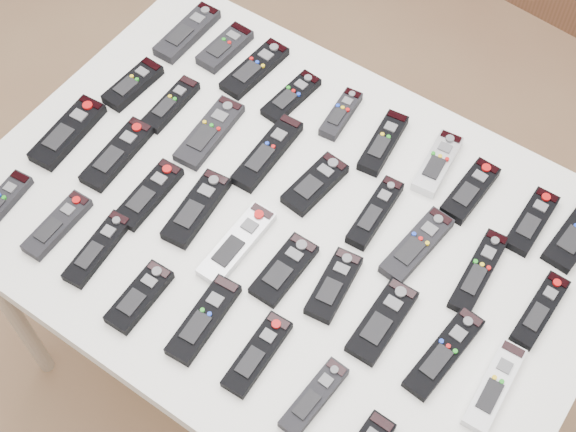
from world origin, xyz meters
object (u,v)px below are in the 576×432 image
Objects in this scene: remote_8 at (532,221)px; remote_31 at (98,249)px; remote_17 at (479,272)px; remote_21 at (149,194)px; remote_10 at (133,84)px; table at (288,236)px; remote_32 at (140,297)px; remote_35 at (314,398)px; remote_0 at (187,33)px; remote_34 at (257,354)px; remote_30 at (57,225)px; remote_18 at (540,310)px; remote_13 at (268,153)px; remote_11 at (171,104)px; remote_15 at (375,213)px; remote_23 at (237,244)px; remote_26 at (382,321)px; remote_14 at (315,184)px; remote_24 at (284,270)px; remote_4 at (341,114)px; remote_27 at (444,353)px; remote_7 at (470,191)px; remote_6 at (437,163)px; remote_20 at (117,154)px; remote_16 at (417,246)px; remote_28 at (494,386)px; remote_12 at (210,132)px; remote_25 at (334,285)px; remote_3 at (291,97)px; remote_33 at (204,319)px; remote_29 at (1,203)px; remote_1 at (225,48)px; remote_9 at (576,235)px; remote_19 at (68,132)px; remote_22 at (197,208)px.

remote_8 and remote_31 have the same top height.
remote_17 is 1.12× the size of remote_21.
table is at bearing -8.35° from remote_10.
remote_35 is (0.38, 0.02, -0.00)m from remote_32.
remote_34 is (0.61, -0.56, -0.00)m from remote_0.
remote_0 is 0.58m from remote_30.
remote_32 is (-0.63, -0.40, 0.00)m from remote_18.
remote_13 is 0.45m from remote_30.
remote_11 is 0.25m from remote_13.
remote_15 is 0.38m from remote_34.
remote_23 is 1.13× the size of remote_26.
remote_35 reaches higher than remote_30.
remote_14 is at bearing 77.37° from remote_23.
remote_24 is at bearing -16.90° from remote_10.
remote_4 is 0.71× the size of remote_27.
remote_23 is 1.26× the size of remote_35.
remote_10 is at bearing 106.45° from remote_30.
remote_7 is 0.36m from remote_27.
remote_6 is 1.07× the size of remote_14.
remote_20 is (-0.79, -0.34, 0.00)m from remote_8.
remote_16 is 1.01× the size of remote_28.
remote_12 is 0.14m from remote_13.
remote_25 and remote_30 have the same top height.
remote_0 reaches higher than remote_27.
remote_13 reaches higher than remote_3.
remote_6 is 0.90× the size of remote_33.
remote_3 is at bearing 163.25° from remote_16.
remote_31 is (-0.21, -0.56, -0.00)m from remote_4.
remote_29 is (-0.44, -0.59, 0.00)m from remote_4.
remote_7 reaches higher than remote_25.
remote_20 is at bearing 158.67° from remote_21.
remote_28 is at bearing -20.80° from remote_1.
remote_25 is (0.64, -0.17, -0.00)m from remote_10.
remote_17 is at bearing 25.04° from remote_31.
remote_1 is 0.65m from remote_7.
remote_14 is at bearing 20.46° from remote_20.
remote_25 is at bearing 19.39° from remote_30.
remote_33 is at bearing -83.89° from remote_14.
remote_16 is at bearing -3.51° from remote_12.
remote_30 is at bearing 178.20° from remote_34.
table is 6.22× the size of remote_13.
remote_9 is at bearing 31.05° from remote_31.
remote_31 is (-0.53, -0.53, -0.00)m from remote_7.
remote_25 reaches higher than remote_28.
remote_0 is at bearing 160.47° from remote_15.
remote_34 is (0.18, -0.56, 0.00)m from remote_4.
remote_15 and remote_19 have the same top height.
remote_22 is at bearing 127.26° from remote_33.
table is at bearing -84.19° from remote_4.
remote_1 reaches higher than table.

